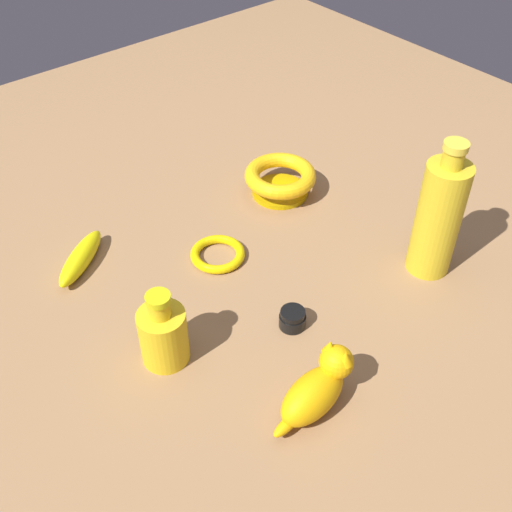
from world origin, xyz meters
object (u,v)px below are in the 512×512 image
banana (81,258)px  bottle_tall (439,217)px  bottle_short (163,334)px  bangle (218,254)px  bowl (280,178)px  nail_polish_jar (293,319)px  cat_figurine (318,388)px

banana → bottle_tall: (-0.48, 0.40, 0.09)m
bottle_short → bottle_tall: (-0.48, 0.13, 0.06)m
bangle → bottle_tall: bottle_tall is taller
bowl → nail_polish_jar: 0.36m
bangle → bowl: bearing=-160.9°
banana → nail_polish_jar: 0.40m
bangle → cat_figurine: 0.36m
bottle_short → bottle_tall: size_ratio=0.52×
banana → bangle: 0.24m
bangle → cat_figurine: (0.08, 0.35, 0.03)m
nail_polish_jar → cat_figurine: bearing=60.4°
banana → cat_figurine: bearing=67.3°
bottle_short → cat_figurine: bottle_short is taller
bottle_short → bangle: bottle_short is taller
bottle_short → banana: bearing=-89.9°
bottle_short → bowl: size_ratio=0.93×
nail_polish_jar → bottle_tall: bottle_tall is taller
bottle_short → nail_polish_jar: bearing=158.2°
bottle_short → cat_figurine: size_ratio=0.88×
bottle_tall → nail_polish_jar: bearing=-10.0°
banana → nail_polish_jar: (-0.19, 0.35, -0.00)m
bottle_short → bowl: bearing=-153.6°
bowl → banana: bowl is taller
bangle → cat_figurine: cat_figurine is taller
cat_figurine → bowl: bearing=-125.6°
bottle_tall → bottle_short: bearing=-15.0°
banana → cat_figurine: cat_figurine is taller
nail_polish_jar → bangle: nail_polish_jar is taller
banana → bottle_tall: size_ratio=0.58×
bowl → nail_polish_jar: bearing=51.8°
nail_polish_jar → bottle_tall: size_ratio=0.17×
cat_figurine → bottle_tall: 0.38m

